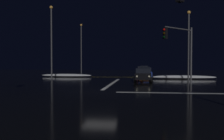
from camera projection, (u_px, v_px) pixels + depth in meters
name	position (u px, v px, depth m)	size (l,w,h in m)	color
ground	(100.00, 93.00, 18.01)	(120.00, 120.00, 0.10)	black
stop_line_north	(112.00, 83.00, 25.78)	(0.35, 13.39, 0.01)	white
centre_line_ns	(121.00, 77.00, 37.29)	(22.00, 0.15, 0.01)	yellow
crosswalk_bar_east	(210.00, 93.00, 17.03)	(13.39, 0.40, 0.01)	white
snow_bank_left_curb	(67.00, 75.00, 37.83)	(8.02, 1.50, 0.49)	white
snow_bank_right_curb	(182.00, 77.00, 32.75)	(8.88, 1.50, 0.51)	white
sedan_black	(143.00, 75.00, 27.98)	(2.02, 4.33, 1.57)	black
sedan_blue	(145.00, 73.00, 33.36)	(2.02, 4.33, 1.57)	navy
sedan_orange	(145.00, 71.00, 39.88)	(2.02, 4.33, 1.57)	#C66014
sedan_red	(142.00, 70.00, 45.55)	(2.02, 4.33, 1.57)	maroon
sedan_white	(144.00, 70.00, 51.11)	(2.02, 4.33, 1.57)	silver
sedan_silver	(144.00, 69.00, 56.41)	(2.02, 4.33, 1.57)	#B7B7BC
traffic_signal_ne	(180.00, 44.00, 23.92)	(3.26, 3.26, 5.85)	#4C4C51
streetlamp_left_far	(81.00, 46.00, 48.15)	(0.44, 0.44, 9.99)	#424247
streetlamp_right_near	(189.00, 40.00, 30.10)	(0.44, 0.44, 8.71)	#424247
streetlamp_left_near	(51.00, 37.00, 32.28)	(0.44, 0.44, 9.83)	#424247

